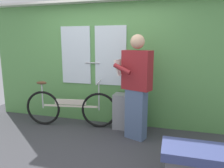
{
  "coord_description": "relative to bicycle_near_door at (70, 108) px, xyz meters",
  "views": [
    {
      "loc": [
        1.27,
        -2.55,
        1.57
      ],
      "look_at": [
        0.34,
        0.73,
        0.9
      ],
      "focal_mm": 34.35,
      "sensor_mm": 36.0,
      "label": 1
    }
  ],
  "objects": [
    {
      "name": "bench_seat_corner",
      "position": [
        2.09,
        -1.2,
        -0.12
      ],
      "size": [
        0.7,
        0.44,
        0.45
      ],
      "color": "#3D477F",
      "rests_on": "ground_plane"
    },
    {
      "name": "trash_bin_by_wall",
      "position": [
        1.02,
        0.18,
        -0.03
      ],
      "size": [
        0.41,
        0.28,
        0.65
      ],
      "primitive_type": "cube",
      "color": "gray",
      "rests_on": "ground_plane"
    },
    {
      "name": "train_door_wall",
      "position": [
        0.53,
        0.39,
        0.85
      ],
      "size": [
        4.72,
        0.28,
        2.31
      ],
      "color": "#56934C",
      "rests_on": "ground_plane"
    },
    {
      "name": "passenger_reading_newspaper",
      "position": [
        1.27,
        -0.18,
        0.54
      ],
      "size": [
        0.63,
        0.57,
        1.69
      ],
      "rotation": [
        0.0,
        0.0,
        2.77
      ],
      "color": "slate",
      "rests_on": "ground_plane"
    },
    {
      "name": "bicycle_near_door",
      "position": [
        0.0,
        0.0,
        0.0
      ],
      "size": [
        1.74,
        0.45,
        0.87
      ],
      "rotation": [
        0.0,
        0.0,
        0.15
      ],
      "color": "black",
      "rests_on": "ground_plane"
    },
    {
      "name": "ground_plane",
      "position": [
        0.54,
        -0.96,
        -0.38
      ],
      "size": [
        5.72,
        4.3,
        0.04
      ],
      "primitive_type": "cube",
      "color": "#38383D"
    }
  ]
}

